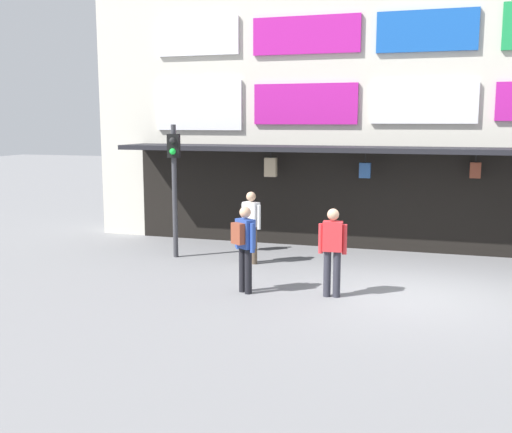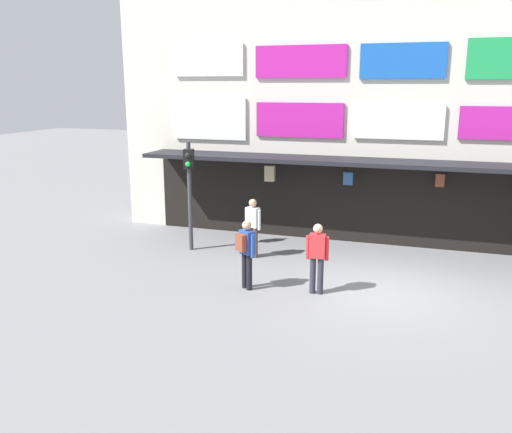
% 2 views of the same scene
% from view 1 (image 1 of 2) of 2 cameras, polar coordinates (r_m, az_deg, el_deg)
% --- Properties ---
extents(ground_plane, '(80.00, 80.00, 0.00)m').
position_cam_1_polar(ground_plane, '(12.04, 14.15, -7.11)').
color(ground_plane, slate).
extents(shopfront, '(18.00, 2.60, 8.00)m').
position_cam_1_polar(shopfront, '(16.16, 15.61, 11.06)').
color(shopfront, beige).
rests_on(shopfront, ground).
extents(traffic_light_near, '(0.33, 0.35, 3.20)m').
position_cam_1_polar(traffic_light_near, '(14.62, -7.71, 4.41)').
color(traffic_light_near, '#38383D').
rests_on(traffic_light_near, ground).
extents(pedestrian_in_black, '(0.48, 0.47, 1.68)m').
position_cam_1_polar(pedestrian_in_black, '(11.55, -1.11, -2.49)').
color(pedestrian_in_black, black).
rests_on(pedestrian_in_black, ground).
extents(pedestrian_in_white, '(0.53, 0.37, 1.68)m').
position_cam_1_polar(pedestrian_in_white, '(11.41, 7.22, -2.71)').
color(pedestrian_in_white, '#2D2D38').
rests_on(pedestrian_in_white, ground).
extents(pedestrian_in_green, '(0.50, 0.33, 1.68)m').
position_cam_1_polar(pedestrian_in_green, '(13.98, -0.47, -0.64)').
color(pedestrian_in_green, brown).
rests_on(pedestrian_in_green, ground).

